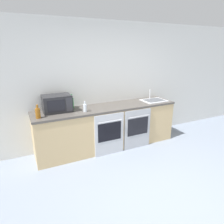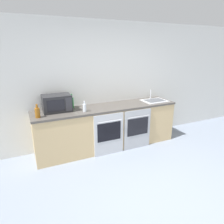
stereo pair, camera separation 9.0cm
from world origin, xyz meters
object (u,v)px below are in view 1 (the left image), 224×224
object	(u,v)px
microwave	(57,103)
sink	(154,100)
bottle_clear	(85,108)
bottle_amber	(38,113)
bottle_green	(72,103)
oven_left	(109,134)
oven_right	(137,129)

from	to	relation	value
microwave	sink	distance (m)	2.16
bottle_clear	bottle_amber	world-z (taller)	bottle_amber
bottle_green	bottle_clear	xyz separation A→B (m)	(0.15, -0.37, -0.03)
bottle_amber	microwave	bearing A→B (deg)	32.63
oven_left	bottle_amber	bearing A→B (deg)	171.37
oven_left	oven_right	xyz separation A→B (m)	(0.65, 0.00, 0.00)
oven_right	bottle_green	distance (m)	1.46
oven_left	oven_right	distance (m)	0.65
bottle_amber	oven_left	bearing A→B (deg)	-8.63
bottle_amber	sink	xyz separation A→B (m)	(2.52, 0.11, -0.08)
oven_right	bottle_amber	size ratio (longest dim) A/B	3.55
oven_left	bottle_green	size ratio (longest dim) A/B	3.07
microwave	bottle_clear	bearing A→B (deg)	-27.04
oven_right	bottle_amber	distance (m)	2.00
oven_left	sink	world-z (taller)	sink
microwave	bottle_clear	distance (m)	0.53
oven_right	bottle_green	xyz separation A→B (m)	(-1.22, 0.56, 0.58)
oven_left	oven_right	bearing A→B (deg)	0.00
oven_left	bottle_clear	world-z (taller)	bottle_clear
oven_left	oven_right	world-z (taller)	same
oven_right	bottle_clear	distance (m)	1.22
bottle_clear	microwave	bearing A→B (deg)	152.96
oven_right	microwave	xyz separation A→B (m)	(-1.53, 0.43, 0.63)
oven_right	sink	size ratio (longest dim) A/B	1.58
microwave	oven_left	bearing A→B (deg)	-26.03
bottle_clear	bottle_amber	bearing A→B (deg)	-179.86
oven_right	bottle_clear	xyz separation A→B (m)	(-1.07, 0.19, 0.55)
microwave	bottle_amber	distance (m)	0.45
bottle_clear	bottle_green	bearing A→B (deg)	112.30
bottle_clear	bottle_amber	xyz separation A→B (m)	(-0.84, -0.00, 0.02)
oven_left	bottle_clear	xyz separation A→B (m)	(-0.42, 0.19, 0.55)
bottle_amber	sink	world-z (taller)	bottle_amber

